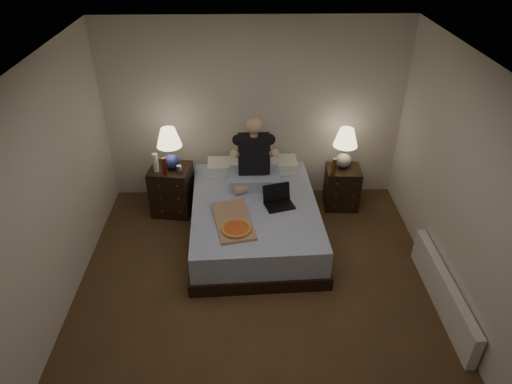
{
  "coord_description": "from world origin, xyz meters",
  "views": [
    {
      "loc": [
        -0.11,
        -3.45,
        3.65
      ],
      "look_at": [
        0.0,
        0.9,
        0.85
      ],
      "focal_mm": 32.0,
      "sensor_mm": 36.0,
      "label": 1
    }
  ],
  "objects_px": {
    "nightstand_right": "(342,187)",
    "radiator": "(443,292)",
    "lamp_left": "(170,149)",
    "laptop": "(280,198)",
    "bed": "(255,220)",
    "beer_bottle_right": "(334,166)",
    "water_bottle": "(156,163)",
    "soda_can": "(179,169)",
    "lamp_right": "(345,148)",
    "pizza_box": "(236,229)",
    "beer_bottle_left": "(165,166)",
    "person": "(254,153)",
    "nightstand_left": "(172,190)"
  },
  "relations": [
    {
      "from": "pizza_box",
      "to": "radiator",
      "type": "distance_m",
      "value": 2.29
    },
    {
      "from": "soda_can",
      "to": "beer_bottle_left",
      "type": "relative_size",
      "value": 0.43
    },
    {
      "from": "soda_can",
      "to": "laptop",
      "type": "relative_size",
      "value": 0.29
    },
    {
      "from": "lamp_left",
      "to": "laptop",
      "type": "relative_size",
      "value": 1.65
    },
    {
      "from": "lamp_left",
      "to": "person",
      "type": "height_order",
      "value": "person"
    },
    {
      "from": "laptop",
      "to": "beer_bottle_left",
      "type": "bearing_deg",
      "value": 143.54
    },
    {
      "from": "laptop",
      "to": "radiator",
      "type": "height_order",
      "value": "laptop"
    },
    {
      "from": "beer_bottle_left",
      "to": "lamp_left",
      "type": "bearing_deg",
      "value": 68.34
    },
    {
      "from": "water_bottle",
      "to": "soda_can",
      "type": "xyz_separation_m",
      "value": [
        0.3,
        -0.04,
        -0.07
      ]
    },
    {
      "from": "bed",
      "to": "lamp_right",
      "type": "bearing_deg",
      "value": 28.28
    },
    {
      "from": "water_bottle",
      "to": "soda_can",
      "type": "height_order",
      "value": "water_bottle"
    },
    {
      "from": "radiator",
      "to": "lamp_left",
      "type": "bearing_deg",
      "value": 148.35
    },
    {
      "from": "nightstand_right",
      "to": "laptop",
      "type": "distance_m",
      "value": 1.23
    },
    {
      "from": "lamp_right",
      "to": "person",
      "type": "bearing_deg",
      "value": -166.51
    },
    {
      "from": "nightstand_left",
      "to": "beer_bottle_right",
      "type": "distance_m",
      "value": 2.19
    },
    {
      "from": "bed",
      "to": "lamp_right",
      "type": "distance_m",
      "value": 1.54
    },
    {
      "from": "soda_can",
      "to": "beer_bottle_left",
      "type": "xyz_separation_m",
      "value": [
        -0.18,
        -0.03,
        0.06
      ]
    },
    {
      "from": "bed",
      "to": "person",
      "type": "distance_m",
      "value": 0.84
    },
    {
      "from": "nightstand_right",
      "to": "nightstand_left",
      "type": "bearing_deg",
      "value": -175.37
    },
    {
      "from": "water_bottle",
      "to": "pizza_box",
      "type": "height_order",
      "value": "water_bottle"
    },
    {
      "from": "lamp_left",
      "to": "lamp_right",
      "type": "relative_size",
      "value": 1.0
    },
    {
      "from": "lamp_left",
      "to": "water_bottle",
      "type": "relative_size",
      "value": 2.24
    },
    {
      "from": "water_bottle",
      "to": "beer_bottle_left",
      "type": "relative_size",
      "value": 1.09
    },
    {
      "from": "bed",
      "to": "radiator",
      "type": "height_order",
      "value": "bed"
    },
    {
      "from": "nightstand_right",
      "to": "radiator",
      "type": "relative_size",
      "value": 0.37
    },
    {
      "from": "person",
      "to": "lamp_right",
      "type": "bearing_deg",
      "value": 12.55
    },
    {
      "from": "pizza_box",
      "to": "lamp_right",
      "type": "bearing_deg",
      "value": 30.98
    },
    {
      "from": "nightstand_right",
      "to": "person",
      "type": "bearing_deg",
      "value": -166.5
    },
    {
      "from": "beer_bottle_left",
      "to": "laptop",
      "type": "relative_size",
      "value": 0.68
    },
    {
      "from": "bed",
      "to": "radiator",
      "type": "bearing_deg",
      "value": -35.49
    },
    {
      "from": "beer_bottle_left",
      "to": "laptop",
      "type": "xyz_separation_m",
      "value": [
        1.44,
        -0.53,
        -0.16
      ]
    },
    {
      "from": "bed",
      "to": "water_bottle",
      "type": "relative_size",
      "value": 8.13
    },
    {
      "from": "beer_bottle_right",
      "to": "person",
      "type": "bearing_deg",
      "value": -174.7
    },
    {
      "from": "beer_bottle_left",
      "to": "pizza_box",
      "type": "relative_size",
      "value": 0.3
    },
    {
      "from": "bed",
      "to": "nightstand_right",
      "type": "relative_size",
      "value": 3.44
    },
    {
      "from": "person",
      "to": "pizza_box",
      "type": "distance_m",
      "value": 1.13
    },
    {
      "from": "water_bottle",
      "to": "person",
      "type": "relative_size",
      "value": 0.27
    },
    {
      "from": "lamp_left",
      "to": "beer_bottle_right",
      "type": "xyz_separation_m",
      "value": [
        2.13,
        -0.07,
        -0.25
      ]
    },
    {
      "from": "nightstand_right",
      "to": "beer_bottle_left",
      "type": "height_order",
      "value": "beer_bottle_left"
    },
    {
      "from": "soda_can",
      "to": "radiator",
      "type": "distance_m",
      "value": 3.42
    },
    {
      "from": "pizza_box",
      "to": "radiator",
      "type": "relative_size",
      "value": 0.47
    },
    {
      "from": "bed",
      "to": "lamp_left",
      "type": "bearing_deg",
      "value": 147.71
    },
    {
      "from": "nightstand_left",
      "to": "beer_bottle_right",
      "type": "relative_size",
      "value": 2.93
    },
    {
      "from": "person",
      "to": "radiator",
      "type": "height_order",
      "value": "person"
    },
    {
      "from": "bed",
      "to": "beer_bottle_right",
      "type": "height_order",
      "value": "beer_bottle_right"
    },
    {
      "from": "bed",
      "to": "beer_bottle_right",
      "type": "relative_size",
      "value": 8.83
    },
    {
      "from": "person",
      "to": "pizza_box",
      "type": "height_order",
      "value": "person"
    },
    {
      "from": "nightstand_left",
      "to": "water_bottle",
      "type": "distance_m",
      "value": 0.49
    },
    {
      "from": "lamp_right",
      "to": "beer_bottle_right",
      "type": "xyz_separation_m",
      "value": [
        -0.16,
        -0.19,
        -0.16
      ]
    },
    {
      "from": "nightstand_left",
      "to": "lamp_left",
      "type": "xyz_separation_m",
      "value": [
        0.03,
        0.02,
        0.62
      ]
    }
  ]
}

